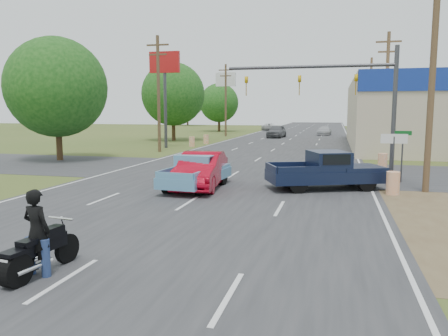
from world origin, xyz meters
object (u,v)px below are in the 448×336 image
(distant_car_grey, at_px, (277,131))
(distant_car_white, at_px, (270,127))
(motorcycle, at_px, (36,254))
(distant_car_silver, at_px, (324,131))
(red_convertible, at_px, (201,171))
(blue_pickup, at_px, (197,171))
(rider, at_px, (37,235))
(navy_pickup, at_px, (329,170))

(distant_car_grey, xyz_separation_m, distant_car_white, (-4.13, 21.70, -0.21))
(motorcycle, xyz_separation_m, distant_car_silver, (4.63, 58.73, 0.15))
(red_convertible, xyz_separation_m, blue_pickup, (-0.14, -0.13, -0.03))
(rider, bearing_deg, distant_car_grey, -81.20)
(rider, xyz_separation_m, navy_pickup, (5.97, 12.59, -0.03))
(navy_pickup, xyz_separation_m, distant_car_white, (-11.56, 59.90, -0.24))
(distant_car_silver, bearing_deg, motorcycle, -90.68)
(distant_car_silver, bearing_deg, navy_pickup, -84.49)
(red_convertible, xyz_separation_m, distant_car_silver, (4.42, 47.33, -0.17))
(red_convertible, height_order, navy_pickup, navy_pickup)
(rider, relative_size, distant_car_silver, 0.40)
(blue_pickup, height_order, distant_car_silver, blue_pickup)
(red_convertible, distance_m, blue_pickup, 0.19)
(blue_pickup, xyz_separation_m, distant_car_grey, (-1.51, 39.58, 0.05))
(distant_car_grey, bearing_deg, distant_car_white, 105.63)
(distant_car_grey, bearing_deg, red_convertible, -82.76)
(motorcycle, height_order, distant_car_white, distant_car_white)
(distant_car_white, bearing_deg, distant_car_grey, 106.26)
(red_convertible, distance_m, motorcycle, 11.41)
(motorcycle, relative_size, blue_pickup, 0.46)
(rider, height_order, distant_car_silver, rider)
(distant_car_silver, xyz_separation_m, distant_car_white, (-10.22, 13.81, -0.01))
(navy_pickup, bearing_deg, distant_car_grey, 168.32)
(rider, height_order, distant_car_white, rider)
(red_convertible, bearing_deg, motorcycle, -96.25)
(red_convertible, distance_m, navy_pickup, 5.90)
(motorcycle, bearing_deg, navy_pickup, 71.85)
(rider, distance_m, distant_car_white, 72.70)
(blue_pickup, bearing_deg, rider, -85.60)
(distant_car_silver, bearing_deg, rider, -90.67)
(motorcycle, distance_m, distant_car_white, 72.76)
(rider, relative_size, distant_car_white, 0.40)
(navy_pickup, bearing_deg, motorcycle, -47.98)
(motorcycle, xyz_separation_m, distant_car_grey, (-1.45, 50.85, 0.34))
(distant_car_silver, bearing_deg, distant_car_white, 130.32)
(distant_car_silver, bearing_deg, red_convertible, -91.50)
(red_convertible, bearing_deg, blue_pickup, -143.73)
(distant_car_grey, bearing_deg, distant_car_silver, 57.18)
(rider, xyz_separation_m, distant_car_white, (-5.59, 72.48, -0.27))
(distant_car_grey, bearing_deg, blue_pickup, -82.97)
(blue_pickup, bearing_deg, motorcycle, -85.64)
(red_convertible, height_order, distant_car_white, red_convertible)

